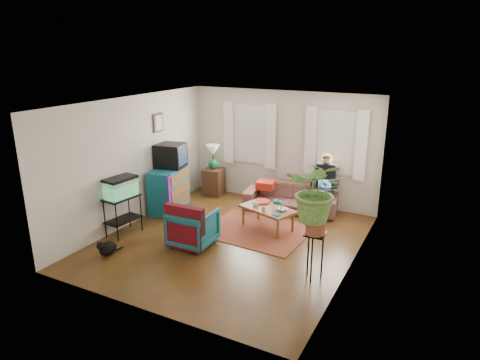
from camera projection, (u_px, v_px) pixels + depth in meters
The scene contains 31 objects.
floor at pixel (230, 241), 8.10m from camera, with size 4.50×5.00×0.01m, color #4F2B14.
ceiling at pixel (229, 103), 7.32m from camera, with size 4.50×5.00×0.01m, color white.
wall_back at pixel (282, 148), 9.83m from camera, with size 4.50×0.01×2.60m, color silver.
wall_front at pixel (138, 224), 5.59m from camera, with size 4.50×0.01×2.60m, color silver.
wall_left at pixel (133, 161), 8.70m from camera, with size 0.01×5.00×2.60m, color silver.
wall_right at pixel (355, 194), 6.72m from camera, with size 0.01×5.00×2.60m, color silver.
window_left at pixel (250, 134), 10.09m from camera, with size 1.08×0.04×1.38m, color white.
window_right at pixel (336, 142), 9.19m from camera, with size 1.08×0.04×1.38m, color white.
curtains_left at pixel (249, 134), 10.02m from camera, with size 1.36×0.06×1.50m, color white.
curtains_right at pixel (335, 143), 9.12m from camera, with size 1.36×0.06×1.50m, color white.
picture_frame at pixel (159, 123), 9.21m from camera, with size 0.04×0.32×0.40m, color #3D2616.
area_rug at pixel (257, 230), 8.55m from camera, with size 2.00×1.60×0.01m, color brown.
sofa at pixel (291, 193), 9.53m from camera, with size 2.04×0.80×0.80m, color brown.
seated_person at pixel (325, 187), 9.25m from camera, with size 0.51×0.63×1.21m, color black, non-canonical shape.
side_table at pixel (214, 182), 10.56m from camera, with size 0.45×0.45×0.66m, color #382015.
table_lamp at pixel (213, 158), 10.37m from camera, with size 0.34×0.34×0.61m, color white, non-canonical shape.
dresser at pixel (169, 189), 9.51m from camera, with size 0.54×1.08×0.98m, color #115966.
crt_tv at pixel (170, 155), 9.38m from camera, with size 0.60×0.54×0.52m, color black.
aquarium_stand at pixel (123, 216), 8.29m from camera, with size 0.38×0.69×0.77m, color black.
aquarium at pixel (121, 187), 8.12m from camera, with size 0.34×0.63×0.40m, color #7FD899.
black_cat at pixel (108, 247), 7.50m from camera, with size 0.24×0.37×0.32m, color black.
armchair at pixel (193, 226), 7.84m from camera, with size 0.74×0.70×0.76m, color #105E60.
serape_throw at pixel (184, 223), 7.54m from camera, with size 0.77×0.18×0.63m, color #9E0A0A.
coffee_table at pixel (267, 218), 8.59m from camera, with size 1.07×0.58×0.44m, color brown.
cup_a at pixel (256, 204), 8.62m from camera, with size 0.12×0.12×0.10m, color white.
cup_b at pixel (264, 209), 8.36m from camera, with size 0.10×0.10×0.09m, color beige.
bowl at pixel (282, 209), 8.38m from camera, with size 0.21×0.21×0.05m, color white.
snack_tray at pixel (262, 202), 8.82m from camera, with size 0.33×0.33×0.04m, color #B21414.
birdcage at pixel (277, 207), 8.13m from camera, with size 0.18×0.18×0.31m, color #115B6B, non-canonical shape.
plant_stand at pixel (314, 256), 6.67m from camera, with size 0.33×0.33×0.78m, color black.
potted_plant at pixel (317, 200), 6.40m from camera, with size 0.89×0.77×0.99m, color #599947.
Camera 1 is at (3.57, -6.47, 3.52)m, focal length 32.00 mm.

